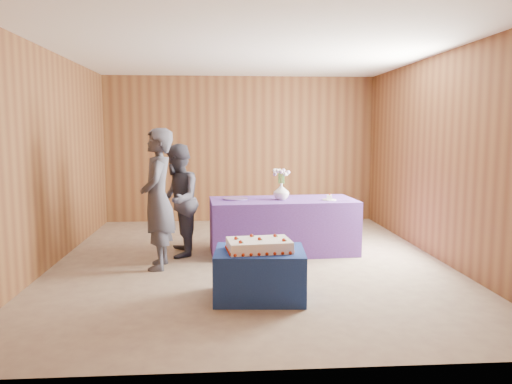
{
  "coord_description": "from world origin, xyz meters",
  "views": [
    {
      "loc": [
        -0.38,
        -6.36,
        1.7
      ],
      "look_at": [
        0.09,
        0.1,
        0.9
      ],
      "focal_mm": 35.0,
      "sensor_mm": 36.0,
      "label": 1
    }
  ],
  "objects": [
    {
      "name": "guest_right",
      "position": [
        -0.96,
        0.36,
        0.76
      ],
      "size": [
        0.61,
        0.77,
        1.53
      ],
      "primitive_type": "imported",
      "rotation": [
        0.0,
        0.0,
        -1.52
      ],
      "color": "#383743",
      "rests_on": "ground"
    },
    {
      "name": "cake_table",
      "position": [
        0.02,
        -1.44,
        0.25
      ],
      "size": [
        0.95,
        0.77,
        0.5
      ],
      "primitive_type": "cube",
      "rotation": [
        0.0,
        0.0,
        -0.07
      ],
      "color": "navy",
      "rests_on": "ground"
    },
    {
      "name": "cake_slice",
      "position": [
        1.11,
        0.33,
        0.79
      ],
      "size": [
        0.08,
        0.07,
        0.08
      ],
      "rotation": [
        0.0,
        0.0,
        -0.16
      ],
      "color": "white",
      "rests_on": "plate"
    },
    {
      "name": "flower_spray",
      "position": [
        0.46,
        0.43,
        1.13
      ],
      "size": [
        0.24,
        0.24,
        0.19
      ],
      "color": "#36702D",
      "rests_on": "vase"
    },
    {
      "name": "guest_left",
      "position": [
        -1.15,
        -0.23,
        0.87
      ],
      "size": [
        0.43,
        0.64,
        1.73
      ],
      "primitive_type": "imported",
      "rotation": [
        0.0,
        0.0,
        -1.55
      ],
      "color": "#3D3D48",
      "rests_on": "ground"
    },
    {
      "name": "vase",
      "position": [
        0.46,
        0.43,
        0.86
      ],
      "size": [
        0.23,
        0.23,
        0.23
      ],
      "primitive_type": "imported",
      "rotation": [
        0.0,
        0.0,
        0.06
      ],
      "color": "silver",
      "rests_on": "serving_table"
    },
    {
      "name": "room_shell",
      "position": [
        0.0,
        0.0,
        1.8
      ],
      "size": [
        5.04,
        6.04,
        2.72
      ],
      "color": "brown",
      "rests_on": "ground"
    },
    {
      "name": "plate",
      "position": [
        1.11,
        0.33,
        0.76
      ],
      "size": [
        0.24,
        0.24,
        0.01
      ],
      "primitive_type": "cylinder",
      "rotation": [
        0.0,
        0.0,
        -0.36
      ],
      "color": "silver",
      "rests_on": "serving_table"
    },
    {
      "name": "serving_table",
      "position": [
        0.49,
        0.46,
        0.38
      ],
      "size": [
        2.05,
        1.02,
        0.75
      ],
      "primitive_type": "cube",
      "rotation": [
        0.0,
        0.0,
        0.06
      ],
      "color": "#5C3798",
      "rests_on": "ground"
    },
    {
      "name": "sheet_cake",
      "position": [
        0.01,
        -1.48,
        0.56
      ],
      "size": [
        0.69,
        0.51,
        0.15
      ],
      "rotation": [
        0.0,
        0.0,
        0.11
      ],
      "color": "white",
      "rests_on": "cake_table"
    },
    {
      "name": "ground",
      "position": [
        0.0,
        0.0,
        0.0
      ],
      "size": [
        6.0,
        6.0,
        0.0
      ],
      "primitive_type": "plane",
      "color": "gray",
      "rests_on": "ground"
    },
    {
      "name": "platter",
      "position": [
        -0.17,
        0.49,
        0.76
      ],
      "size": [
        0.41,
        0.41,
        0.02
      ],
      "primitive_type": "cylinder",
      "rotation": [
        0.0,
        0.0,
        -0.22
      ],
      "color": "#664993",
      "rests_on": "serving_table"
    },
    {
      "name": "knife",
      "position": [
        1.25,
        0.23,
        0.75
      ],
      "size": [
        0.26,
        0.04,
        0.0
      ],
      "primitive_type": "cube",
      "rotation": [
        0.0,
        0.0,
        -0.08
      ],
      "color": "silver",
      "rests_on": "serving_table"
    }
  ]
}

